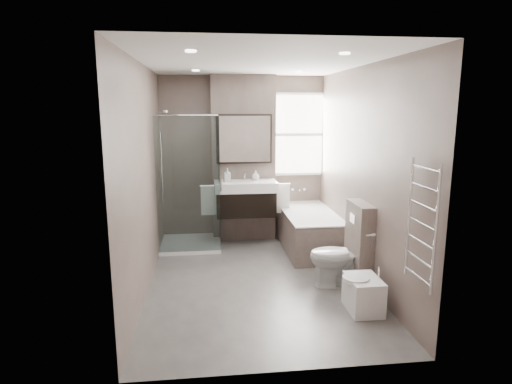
{
  "coord_description": "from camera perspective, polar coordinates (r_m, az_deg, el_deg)",
  "views": [
    {
      "loc": [
        -0.58,
        -4.97,
        2.1
      ],
      "look_at": [
        0.01,
        0.15,
        1.08
      ],
      "focal_mm": 30.0,
      "sensor_mm": 36.0,
      "label": 1
    }
  ],
  "objects": [
    {
      "name": "room",
      "position": [
        5.07,
        0.05,
        2.07
      ],
      "size": [
        2.7,
        3.9,
        2.7
      ],
      "color": "#534F4C",
      "rests_on": "ground"
    },
    {
      "name": "vanity_pier",
      "position": [
        6.82,
        -1.7,
        4.41
      ],
      "size": [
        1.0,
        0.25,
        2.6
      ],
      "primitive_type": "cube",
      "color": "#63554E",
      "rests_on": "ground"
    },
    {
      "name": "vanity",
      "position": [
        6.57,
        -1.41,
        -0.8
      ],
      "size": [
        0.95,
        0.47,
        0.66
      ],
      "color": "black",
      "rests_on": "vanity_pier"
    },
    {
      "name": "mirror_cabinet",
      "position": [
        6.62,
        -1.59,
        7.08
      ],
      "size": [
        0.86,
        0.08,
        0.76
      ],
      "color": "black",
      "rests_on": "vanity_pier"
    },
    {
      "name": "towel_left",
      "position": [
        6.52,
        -6.29,
        -1.12
      ],
      "size": [
        0.24,
        0.06,
        0.44
      ],
      "primitive_type": "cube",
      "color": "silver",
      "rests_on": "vanity_pier"
    },
    {
      "name": "towel_right",
      "position": [
        6.62,
        3.44,
        -0.89
      ],
      "size": [
        0.24,
        0.06,
        0.44
      ],
      "primitive_type": "cube",
      "color": "silver",
      "rests_on": "vanity_pier"
    },
    {
      "name": "shower_enclosure",
      "position": [
        6.52,
        -7.93,
        -3.23
      ],
      "size": [
        0.9,
        0.9,
        2.0
      ],
      "color": "white",
      "rests_on": "ground"
    },
    {
      "name": "bathtub",
      "position": [
        6.51,
        7.05,
        -4.85
      ],
      "size": [
        0.75,
        1.6,
        0.57
      ],
      "color": "#63554E",
      "rests_on": "ground"
    },
    {
      "name": "window",
      "position": [
        7.02,
        5.61,
        7.63
      ],
      "size": [
        0.98,
        0.06,
        1.33
      ],
      "color": "white",
      "rests_on": "room"
    },
    {
      "name": "toilet",
      "position": [
        5.23,
        11.15,
        -8.43
      ],
      "size": [
        0.77,
        0.51,
        0.73
      ],
      "primitive_type": "imported",
      "rotation": [
        0.0,
        0.0,
        -1.72
      ],
      "color": "white",
      "rests_on": "ground"
    },
    {
      "name": "cistern_box",
      "position": [
        5.3,
        13.57,
        -6.74
      ],
      "size": [
        0.19,
        0.55,
        1.0
      ],
      "color": "#63554E",
      "rests_on": "ground"
    },
    {
      "name": "bidet",
      "position": [
        4.74,
        14.06,
        -12.97
      ],
      "size": [
        0.4,
        0.45,
        0.47
      ],
      "color": "white",
      "rests_on": "ground"
    },
    {
      "name": "towel_radiator",
      "position": [
        3.96,
        21.23,
        -3.95
      ],
      "size": [
        0.03,
        0.49,
        1.1
      ],
      "color": "silver",
      "rests_on": "room"
    },
    {
      "name": "soap_bottle_a",
      "position": [
        6.48,
        -3.83,
        2.28
      ],
      "size": [
        0.09,
        0.09,
        0.21
      ],
      "primitive_type": "imported",
      "color": "white",
      "rests_on": "vanity"
    },
    {
      "name": "soap_bottle_b",
      "position": [
        6.62,
        -0.05,
        2.24
      ],
      "size": [
        0.12,
        0.12,
        0.15
      ],
      "primitive_type": "imported",
      "color": "white",
      "rests_on": "vanity"
    }
  ]
}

